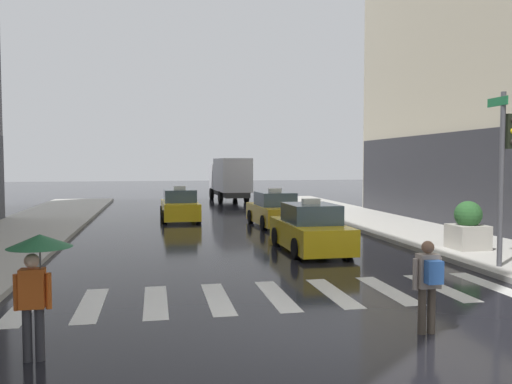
# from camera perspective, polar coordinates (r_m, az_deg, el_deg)

# --- Properties ---
(ground_plane) EXTENTS (160.00, 160.00, 0.00)m
(ground_plane) POSITION_cam_1_polar(r_m,az_deg,el_deg) (9.30, 6.67, -15.73)
(ground_plane) COLOR black
(crosswalk_markings) EXTENTS (11.30, 2.80, 0.01)m
(crosswalk_markings) POSITION_cam_1_polar(r_m,az_deg,el_deg) (12.07, 2.27, -11.24)
(crosswalk_markings) COLOR silver
(crosswalk_markings) RESTS_ON ground
(traffic_light_pole) EXTENTS (0.44, 0.84, 4.80)m
(traffic_light_pole) POSITION_cam_1_polar(r_m,az_deg,el_deg) (15.87, 25.63, 3.77)
(traffic_light_pole) COLOR #47474C
(traffic_light_pole) RESTS_ON curb_right
(taxi_lead) EXTENTS (1.96, 4.55, 1.80)m
(taxi_lead) POSITION_cam_1_polar(r_m,az_deg,el_deg) (17.94, 5.94, -4.14)
(taxi_lead) COLOR yellow
(taxi_lead) RESTS_ON ground
(taxi_second) EXTENTS (2.07, 4.60, 1.80)m
(taxi_second) POSITION_cam_1_polar(r_m,az_deg,el_deg) (24.94, 2.03, -2.06)
(taxi_second) COLOR gold
(taxi_second) RESTS_ON ground
(taxi_third) EXTENTS (2.01, 4.58, 1.80)m
(taxi_third) POSITION_cam_1_polar(r_m,az_deg,el_deg) (27.68, -8.35, -1.57)
(taxi_third) COLOR yellow
(taxi_third) RESTS_ON ground
(box_truck) EXTENTS (2.51, 7.62, 3.35)m
(box_truck) POSITION_cam_1_polar(r_m,az_deg,el_deg) (40.89, -2.88, 1.57)
(box_truck) COLOR #2D2D2D
(box_truck) RESTS_ON ground
(pedestrian_with_umbrella) EXTENTS (0.96, 0.96, 1.94)m
(pedestrian_with_umbrella) POSITION_cam_1_polar(r_m,az_deg,el_deg) (8.59, -22.82, -7.09)
(pedestrian_with_umbrella) COLOR #333338
(pedestrian_with_umbrella) RESTS_ON ground
(pedestrian_with_backpack) EXTENTS (0.55, 0.43, 1.65)m
(pedestrian_with_backpack) POSITION_cam_1_polar(r_m,az_deg,el_deg) (9.72, 18.33, -9.09)
(pedestrian_with_backpack) COLOR #473D33
(pedestrian_with_backpack) RESTS_ON ground
(planter_near_corner) EXTENTS (1.10, 1.10, 1.60)m
(planter_near_corner) POSITION_cam_1_polar(r_m,az_deg,el_deg) (18.74, 22.17, -3.59)
(planter_near_corner) COLOR #A8A399
(planter_near_corner) RESTS_ON curb_right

